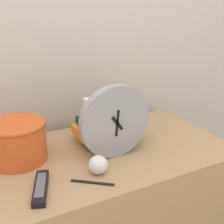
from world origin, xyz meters
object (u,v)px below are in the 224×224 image
at_px(basket, 16,140).
at_px(tv_remote, 41,188).
at_px(desk_clock, 115,122).
at_px(book_stack, 110,121).
at_px(crumpled_paper_ball, 98,165).
at_px(pen, 93,182).

height_order(basket, tv_remote, basket).
distance_m(desk_clock, book_stack, 0.14).
relative_size(desk_clock, crumpled_paper_ball, 4.21).
xyz_separation_m(basket, pen, (0.17, -0.27, -0.07)).
bearing_deg(tv_remote, pen, -14.60).
xyz_separation_m(basket, crumpled_paper_ball, (0.22, -0.22, -0.05)).
height_order(basket, crumpled_paper_ball, basket).
height_order(basket, pen, basket).
relative_size(book_stack, basket, 1.21).
height_order(book_stack, basket, book_stack).
bearing_deg(crumpled_paper_ball, tv_remote, -178.09).
xyz_separation_m(book_stack, crumpled_paper_ball, (-0.16, -0.21, -0.05)).
distance_m(basket, pen, 0.33).
bearing_deg(desk_clock, book_stack, 70.90).
relative_size(desk_clock, pen, 2.35).
xyz_separation_m(desk_clock, crumpled_paper_ball, (-0.11, -0.08, -0.10)).
relative_size(tv_remote, crumpled_paper_ball, 2.79).
height_order(crumpled_paper_ball, pen, crumpled_paper_ball).
bearing_deg(crumpled_paper_ball, pen, -132.43).
distance_m(desk_clock, pen, 0.24).
relative_size(desk_clock, book_stack, 1.02).
distance_m(tv_remote, crumpled_paper_ball, 0.20).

